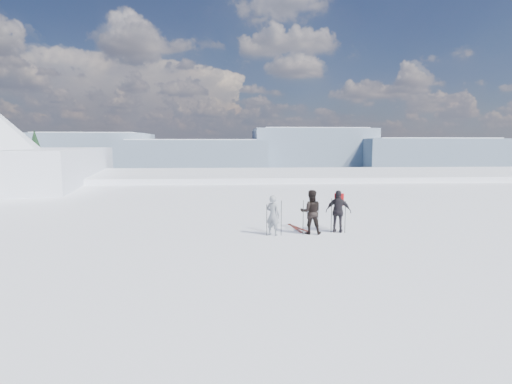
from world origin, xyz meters
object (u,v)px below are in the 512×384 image
skis_loose (297,228)px  skier_dark (311,212)px  skier_pack (338,211)px  skier_grey (273,215)px

skis_loose → skier_dark: bearing=-71.2°
skier_pack → skier_dark: bearing=28.6°
skier_dark → skis_loose: skier_dark is taller
skier_dark → skier_pack: 1.12m
skier_grey → skier_dark: (1.46, 0.13, 0.08)m
skier_dark → skier_pack: (1.11, 0.17, -0.02)m
skier_grey → skier_pack: size_ratio=0.93×
skier_grey → skis_loose: (1.12, 1.15, -0.75)m
skier_pack → skis_loose: skier_pack is taller
skier_grey → skier_dark: bearing=-138.5°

